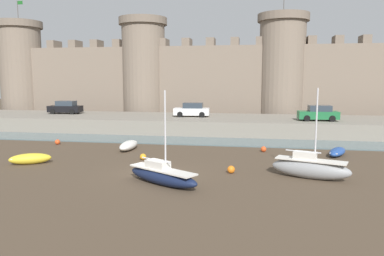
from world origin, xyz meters
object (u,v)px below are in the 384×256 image
object	(u,v)px
mooring_buoy_mid_mud	(58,142)
car_quay_west	(65,107)
car_quay_east	(192,110)
car_quay_centre_east	(318,113)
mooring_buoy_off_centre	(231,169)
sailboat_near_channel_right	(310,167)
rowboat_foreground_right	(129,145)
mooring_buoy_near_channel	(264,149)
rowboat_midflat_right	(30,159)
mooring_buoy_near_shore	(143,157)
sailboat_near_channel_left	(162,175)
rowboat_midflat_left	(337,152)

from	to	relation	value
mooring_buoy_mid_mud	car_quay_west	distance (m)	13.63
car_quay_east	car_quay_centre_east	xyz separation A→B (m)	(13.86, -1.94, 0.00)
car_quay_west	mooring_buoy_off_centre	bearing A→B (deg)	-42.13
sailboat_near_channel_right	rowboat_foreground_right	distance (m)	15.76
mooring_buoy_near_channel	car_quay_west	bearing A→B (deg)	152.88
rowboat_midflat_right	car_quay_west	xyz separation A→B (m)	(-7.87, 19.93, 2.05)
mooring_buoy_near_channel	mooring_buoy_near_shore	bearing A→B (deg)	-152.66
rowboat_foreground_right	mooring_buoy_mid_mud	xyz separation A→B (m)	(-7.39, 1.37, -0.16)
rowboat_foreground_right	car_quay_centre_east	xyz separation A→B (m)	(17.29, 10.61, 2.05)
sailboat_near_channel_left	rowboat_foreground_right	world-z (taller)	sailboat_near_channel_left
sailboat_near_channel_right	mooring_buoy_off_centre	xyz separation A→B (m)	(-4.86, 0.46, -0.44)
sailboat_near_channel_right	car_quay_centre_east	distance (m)	18.02
rowboat_foreground_right	mooring_buoy_near_channel	size ratio (longest dim) A/B	7.08
sailboat_near_channel_right	mooring_buoy_near_shore	world-z (taller)	sailboat_near_channel_right
rowboat_midflat_right	mooring_buoy_near_shore	distance (m)	8.05
car_quay_west	sailboat_near_channel_left	bearing A→B (deg)	-51.69
sailboat_near_channel_right	mooring_buoy_near_channel	world-z (taller)	sailboat_near_channel_right
rowboat_foreground_right	car_quay_west	world-z (taller)	car_quay_west
sailboat_near_channel_right	rowboat_midflat_left	world-z (taller)	sailboat_near_channel_right
mooring_buoy_off_centre	car_quay_centre_east	distance (m)	19.10
mooring_buoy_off_centre	car_quay_west	xyz separation A→B (m)	(-22.27, 20.14, 2.20)
rowboat_midflat_left	mooring_buoy_near_channel	world-z (taller)	rowboat_midflat_left
sailboat_near_channel_left	rowboat_midflat_left	distance (m)	15.60
rowboat_midflat_left	mooring_buoy_off_centre	distance (m)	10.61
rowboat_midflat_left	car_quay_east	world-z (taller)	car_quay_east
sailboat_near_channel_left	rowboat_midflat_left	bearing A→B (deg)	41.09
rowboat_foreground_right	mooring_buoy_mid_mud	distance (m)	7.51
rowboat_midflat_right	car_quay_east	world-z (taller)	car_quay_east
mooring_buoy_near_channel	mooring_buoy_near_shore	distance (m)	10.18
mooring_buoy_near_shore	sailboat_near_channel_left	bearing A→B (deg)	-63.77
rowboat_midflat_left	car_quay_west	world-z (taller)	car_quay_west
rowboat_midflat_right	rowboat_midflat_left	distance (m)	23.39
sailboat_near_channel_left	mooring_buoy_near_shore	size ratio (longest dim) A/B	11.48
sailboat_near_channel_left	car_quay_centre_east	xyz separation A→B (m)	(11.83, 20.44, 1.90)
rowboat_midflat_right	car_quay_centre_east	world-z (taller)	car_quay_centre_east
rowboat_midflat_right	mooring_buoy_off_centre	world-z (taller)	rowboat_midflat_right
sailboat_near_channel_left	mooring_buoy_off_centre	xyz separation A→B (m)	(3.78, 3.26, -0.31)
rowboat_midflat_left	mooring_buoy_off_centre	xyz separation A→B (m)	(-7.98, -7.00, -0.08)
car_quay_west	mooring_buoy_mid_mud	bearing A→B (deg)	-65.18
car_quay_west	rowboat_foreground_right	bearing A→B (deg)	-46.16
mooring_buoy_off_centre	mooring_buoy_near_shore	size ratio (longest dim) A/B	1.05
mooring_buoy_near_shore	car_quay_west	world-z (taller)	car_quay_west
rowboat_foreground_right	rowboat_midflat_left	world-z (taller)	rowboat_foreground_right
rowboat_midflat_right	mooring_buoy_mid_mud	xyz separation A→B (m)	(-2.22, 7.73, -0.16)
sailboat_near_channel_right	rowboat_midflat_left	bearing A→B (deg)	67.31
sailboat_near_channel_left	rowboat_foreground_right	distance (m)	11.25
rowboat_foreground_right	sailboat_near_channel_left	bearing A→B (deg)	-60.95
rowboat_foreground_right	rowboat_midflat_left	bearing A→B (deg)	1.41
rowboat_midflat_right	car_quay_centre_east	bearing A→B (deg)	37.09
rowboat_foreground_right	mooring_buoy_mid_mud	size ratio (longest dim) A/B	6.91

